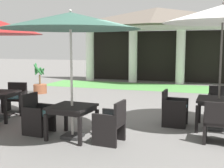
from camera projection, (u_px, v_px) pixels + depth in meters
name	position (u px, v px, depth m)	size (l,w,h in m)	color
ground_plane	(90.00, 127.00, 7.28)	(60.00, 60.00, 0.00)	slate
background_pavilion	(157.00, 26.00, 15.55)	(8.81, 2.73, 3.96)	white
lawn_strip	(150.00, 87.00, 14.31)	(10.61, 2.53, 0.01)	#519347
patio_chair_near_foreground_north	(15.00, 98.00, 9.00)	(0.70, 0.60, 0.87)	black
patio_table_mid_left	(219.00, 103.00, 7.02)	(1.01, 1.01, 0.75)	black
patio_umbrella_mid_left	(223.00, 14.00, 6.75)	(2.75, 2.75, 2.99)	#2D2D2D
patio_chair_mid_left_north	(219.00, 104.00, 8.03)	(0.58, 0.58, 0.90)	black
patio_chair_mid_left_south	(218.00, 123.00, 6.07)	(0.58, 0.59, 0.90)	black
patio_chair_mid_left_west	(174.00, 109.00, 7.41)	(0.60, 0.58, 0.88)	black
patio_table_mid_right	(72.00, 110.00, 6.39)	(0.93, 0.93, 0.72)	black
patio_umbrella_mid_right	(71.00, 21.00, 6.14)	(2.94, 2.94, 2.75)	#2D2D2D
patio_chair_mid_right_west	(37.00, 115.00, 6.76)	(0.58, 0.61, 0.91)	black
patio_chair_mid_right_east	(111.00, 124.00, 6.07)	(0.57, 0.61, 0.89)	black
potted_palm_left_edge	(40.00, 86.00, 12.39)	(0.55, 0.55, 1.30)	#995638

